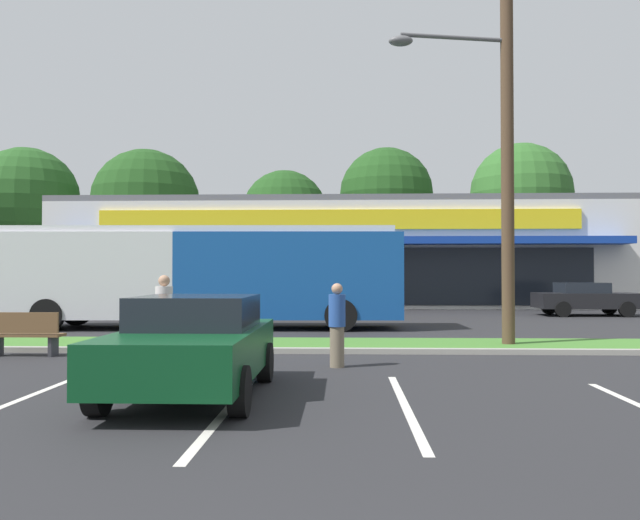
# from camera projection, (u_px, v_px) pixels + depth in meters

# --- Properties ---
(grass_median) EXTENTS (56.00, 2.20, 0.12)m
(grass_median) POSITION_uv_depth(u_px,v_px,m) (338.00, 345.00, 15.45)
(grass_median) COLOR #427A2D
(grass_median) RESTS_ON ground_plane
(curb_lip) EXTENTS (56.00, 0.24, 0.12)m
(curb_lip) POSITION_uv_depth(u_px,v_px,m) (338.00, 351.00, 14.24)
(curb_lip) COLOR #99968C
(curb_lip) RESTS_ON ground_plane
(parking_stripe_0) EXTENTS (0.12, 4.80, 0.01)m
(parking_stripe_0) POSITION_uv_depth(u_px,v_px,m) (22.00, 399.00, 9.07)
(parking_stripe_0) COLOR silver
(parking_stripe_0) RESTS_ON ground_plane
(parking_stripe_1) EXTENTS (0.12, 4.80, 0.01)m
(parking_stripe_1) POSITION_uv_depth(u_px,v_px,m) (226.00, 411.00, 8.31)
(parking_stripe_1) COLOR silver
(parking_stripe_1) RESTS_ON ground_plane
(parking_stripe_2) EXTENTS (0.12, 4.80, 0.01)m
(parking_stripe_2) POSITION_uv_depth(u_px,v_px,m) (405.00, 406.00, 8.61)
(parking_stripe_2) COLOR silver
(parking_stripe_2) RESTS_ON ground_plane
(storefront_building) EXTENTS (29.58, 13.62, 5.69)m
(storefront_building) POSITION_uv_depth(u_px,v_px,m) (338.00, 255.00, 37.64)
(storefront_building) COLOR silver
(storefront_building) RESTS_ON ground_plane
(tree_far_left) EXTENTS (7.47, 7.47, 10.89)m
(tree_far_left) POSITION_uv_depth(u_px,v_px,m) (26.00, 199.00, 46.61)
(tree_far_left) COLOR #473323
(tree_far_left) RESTS_ON ground_plane
(tree_left) EXTENTS (7.82, 7.82, 10.80)m
(tree_left) POSITION_uv_depth(u_px,v_px,m) (146.00, 203.00, 46.83)
(tree_left) COLOR #473323
(tree_left) RESTS_ON ground_plane
(tree_mid_left) EXTENTS (6.08, 6.08, 9.19)m
(tree_mid_left) POSITION_uv_depth(u_px,v_px,m) (285.00, 213.00, 46.26)
(tree_mid_left) COLOR #473323
(tree_mid_left) RESTS_ON ground_plane
(tree_mid) EXTENTS (6.90, 6.90, 11.09)m
(tree_mid) POSITION_uv_depth(u_px,v_px,m) (386.00, 194.00, 47.72)
(tree_mid) COLOR #473323
(tree_mid) RESTS_ON ground_plane
(tree_mid_right) EXTENTS (7.08, 7.08, 10.94)m
(tree_mid_right) POSITION_uv_depth(u_px,v_px,m) (521.00, 194.00, 45.29)
(tree_mid_right) COLOR #473323
(tree_mid_right) RESTS_ON ground_plane
(utility_pole) EXTENTS (3.13, 2.38, 10.16)m
(utility_pole) POSITION_uv_depth(u_px,v_px,m) (502.00, 119.00, 15.21)
(utility_pole) COLOR #4C3826
(utility_pole) RESTS_ON ground_plane
(city_bus) EXTENTS (12.91, 2.98, 3.25)m
(city_bus) POSITION_uv_depth(u_px,v_px,m) (201.00, 274.00, 20.76)
(city_bus) COLOR #144793
(city_bus) RESTS_ON ground_plane
(bus_stop_bench) EXTENTS (1.60, 0.45, 0.95)m
(bus_stop_bench) POSITION_uv_depth(u_px,v_px,m) (24.00, 333.00, 13.75)
(bus_stop_bench) COLOR brown
(bus_stop_bench) RESTS_ON ground_plane
(car_0) EXTENTS (4.13, 1.96, 1.39)m
(car_0) POSITION_uv_depth(u_px,v_px,m) (586.00, 298.00, 26.85)
(car_0) COLOR black
(car_0) RESTS_ON ground_plane
(car_2) EXTENTS (2.00, 4.19, 1.45)m
(car_2) POSITION_uv_depth(u_px,v_px,m) (194.00, 344.00, 9.33)
(car_2) COLOR #0C3F1E
(car_2) RESTS_ON ground_plane
(pedestrian_near_bench) EXTENTS (0.35, 0.35, 1.74)m
(pedestrian_near_bench) POSITION_uv_depth(u_px,v_px,m) (164.00, 317.00, 13.13)
(pedestrian_near_bench) COLOR #1E2338
(pedestrian_near_bench) RESTS_ON ground_plane
(pedestrian_by_pole) EXTENTS (0.32, 0.32, 1.59)m
(pedestrian_by_pole) POSITION_uv_depth(u_px,v_px,m) (337.00, 325.00, 12.18)
(pedestrian_by_pole) COLOR #726651
(pedestrian_by_pole) RESTS_ON ground_plane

